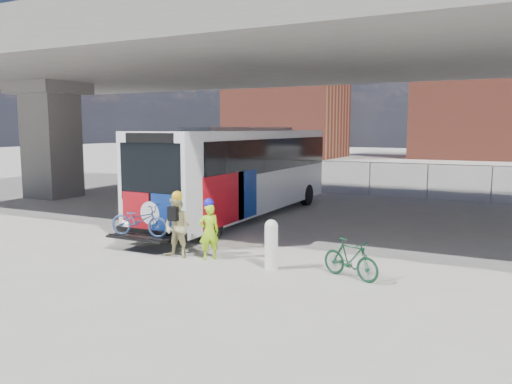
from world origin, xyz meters
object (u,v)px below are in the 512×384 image
Objects in this scene: bollard at (271,243)px; bike_parked at (350,259)px; bus at (244,166)px; cyclist_tan at (178,226)px; cyclist_hivis at (209,230)px.

bollard is 0.81× the size of bike_parked.
bus is at bearing 123.20° from bollard.
bus is 9.05m from bike_parked.
cyclist_tan is at bearing -78.37° from bus.
bus is at bearing -115.07° from cyclist_hivis.
bus is 9.92× the size of bollard.
bollard is 2.09m from bike_parked.
cyclist_tan reaches higher than bollard.
bollard is at bearing 0.22° from cyclist_tan.
cyclist_tan is at bearing -177.98° from bollard.
bus reaches higher than cyclist_hivis.
bike_parked is (4.94, 0.22, -0.41)m from cyclist_tan.
cyclist_hivis is 4.05m from bike_parked.
cyclist_hivis is at bearing 111.16° from bike_parked.
bollard is at bearing 114.57° from bike_parked.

